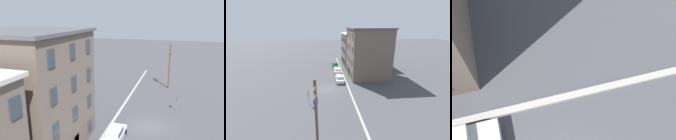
{
  "view_description": "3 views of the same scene",
  "coord_description": "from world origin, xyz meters",
  "views": [
    {
      "loc": [
        -25.41,
        -3.29,
        13.74
      ],
      "look_at": [
        -0.71,
        4.52,
        7.18
      ],
      "focal_mm": 35.0,
      "sensor_mm": 36.0,
      "label": 1
    },
    {
      "loc": [
        28.99,
        -0.73,
        13.44
      ],
      "look_at": [
        -1.35,
        2.38,
        3.82
      ],
      "focal_mm": 24.0,
      "sensor_mm": 36.0,
      "label": 2
    },
    {
      "loc": [
        -0.39,
        -1.57,
        14.32
      ],
      "look_at": [
        1.12,
        4.22,
        3.42
      ],
      "focal_mm": 50.0,
      "sensor_mm": 36.0,
      "label": 3
    }
  ],
  "objects": [
    {
      "name": "apartment_midblock",
      "position": [
        -7.98,
        10.67,
        6.2
      ],
      "size": [
        10.81,
        9.86,
        12.38
      ],
      "color": "#66564C",
      "rests_on": "ground_plane"
    },
    {
      "name": "car_silver",
      "position": [
        -4.37,
        3.03,
        0.75
      ],
      "size": [
        4.4,
        1.92,
        1.43
      ],
      "color": "#B7B7BC",
      "rests_on": "ground_plane"
    },
    {
      "name": "utility_pole",
      "position": [
        16.24,
        -1.56,
        4.8
      ],
      "size": [
        2.4,
        0.44,
        8.53
      ],
      "color": "brown",
      "rests_on": "ground_plane"
    },
    {
      "name": "ground_plane",
      "position": [
        0.0,
        0.0,
        0.0
      ],
      "size": [
        200.0,
        200.0,
        0.0
      ],
      "primitive_type": "plane",
      "color": "#424247"
    },
    {
      "name": "kerb_strip",
      "position": [
        0.0,
        4.5,
        0.08
      ],
      "size": [
        56.0,
        0.36,
        0.16
      ],
      "primitive_type": "cube",
      "color": "#9E998E",
      "rests_on": "ground_plane"
    },
    {
      "name": "caution_sign",
      "position": [
        5.73,
        -3.38,
        1.81
      ],
      "size": [
        1.03,
        0.08,
        2.69
      ],
      "color": "slate",
      "rests_on": "ground_plane"
    }
  ]
}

